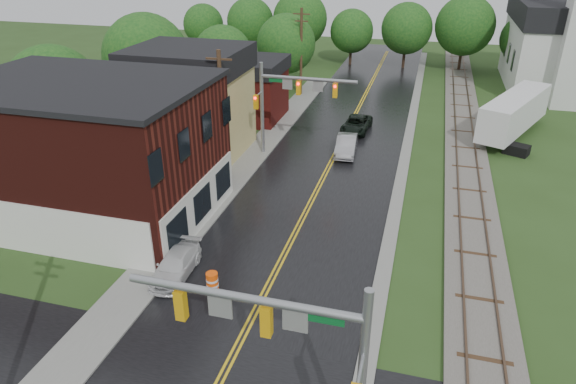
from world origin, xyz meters
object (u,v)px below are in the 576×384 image
at_px(tree_left_b, 147,59).
at_px(utility_pole_b, 222,114).
at_px(brick_building, 89,150).
at_px(suv_dark, 356,125).
at_px(utility_pole_c, 301,51).
at_px(sedan_silver, 346,145).
at_px(church, 564,36).
at_px(tree_left_c, 224,57).
at_px(traffic_signal_far, 289,94).
at_px(tree_left_a, 56,94).
at_px(traffic_signal_near, 291,340).
at_px(pickup_white, 176,265).
at_px(tree_left_e, 287,45).
at_px(semi_trailer, 515,112).
at_px(construction_barrel, 212,282).

bearing_deg(tree_left_b, utility_pole_b, -41.86).
height_order(brick_building, tree_left_b, tree_left_b).
xyz_separation_m(tree_left_b, suv_dark, (18.65, 2.08, -5.07)).
height_order(utility_pole_b, utility_pole_c, same).
xyz_separation_m(utility_pole_b, sedan_silver, (7.60, 6.59, -4.00)).
relative_size(church, tree_left_b, 2.06).
bearing_deg(tree_left_c, traffic_signal_far, -51.18).
bearing_deg(tree_left_a, utility_pole_b, 0.45).
xyz_separation_m(traffic_signal_far, utility_pole_c, (-3.33, 17.00, -0.25)).
distance_m(church, traffic_signal_near, 54.32).
bearing_deg(church, utility_pole_b, -130.18).
xyz_separation_m(utility_pole_c, tree_left_b, (-11.05, -12.10, 1.00)).
height_order(suv_dark, pickup_white, suv_dark).
height_order(traffic_signal_near, tree_left_e, tree_left_e).
distance_m(tree_left_b, semi_trailer, 32.17).
xyz_separation_m(brick_building, traffic_signal_near, (15.96, -13.00, 0.82)).
relative_size(traffic_signal_near, utility_pole_b, 0.82).
bearing_deg(construction_barrel, pickup_white, 162.84).
bearing_deg(traffic_signal_near, tree_left_b, 125.49).
bearing_deg(suv_dark, tree_left_c, 162.27).
relative_size(brick_building, tree_left_e, 1.75).
distance_m(utility_pole_c, tree_left_c, 8.16).
bearing_deg(tree_left_e, pickup_white, -83.54).
bearing_deg(traffic_signal_far, construction_barrel, -86.84).
distance_m(utility_pole_b, tree_left_e, 23.99).
height_order(tree_left_e, semi_trailer, tree_left_e).
bearing_deg(utility_pole_c, church, 19.97).
relative_size(tree_left_e, suv_dark, 1.76).
xyz_separation_m(traffic_signal_near, construction_barrel, (-5.97, 7.45, -4.45)).
xyz_separation_m(sedan_silver, semi_trailer, (13.03, 7.66, 1.45)).
xyz_separation_m(tree_left_c, sedan_silver, (14.65, -11.31, -3.80)).
relative_size(traffic_signal_near, tree_left_c, 0.96).
xyz_separation_m(pickup_white, semi_trailer, (18.63, 26.08, 1.58)).
relative_size(tree_left_b, pickup_white, 2.40).
distance_m(brick_building, church, 50.58).
bearing_deg(suv_dark, sedan_silver, -85.72).
distance_m(tree_left_a, tree_left_b, 10.22).
relative_size(utility_pole_b, semi_trailer, 0.80).
relative_size(brick_building, tree_left_c, 1.87).
height_order(tree_left_a, pickup_white, tree_left_a).
bearing_deg(tree_left_e, construction_barrel, -80.12).
relative_size(traffic_signal_near, semi_trailer, 0.65).
relative_size(tree_left_a, suv_dark, 1.87).
distance_m(brick_building, construction_barrel, 11.99).
xyz_separation_m(tree_left_c, suv_dark, (14.65, -5.92, -3.87)).
height_order(suv_dark, construction_barrel, suv_dark).
bearing_deg(traffic_signal_near, traffic_signal_far, 105.52).
xyz_separation_m(tree_left_e, construction_barrel, (6.35, -36.45, -4.30)).
height_order(traffic_signal_far, suv_dark, traffic_signal_far).
height_order(church, sedan_silver, church).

